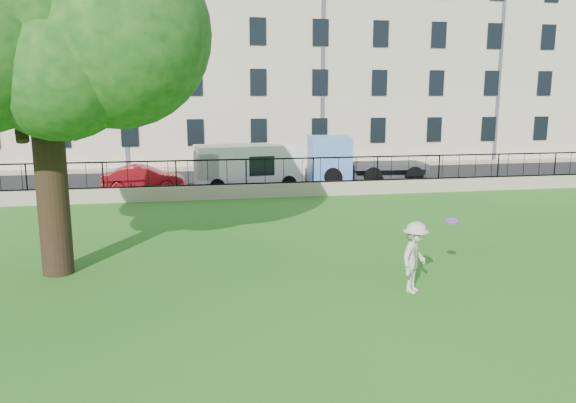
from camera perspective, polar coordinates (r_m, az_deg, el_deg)
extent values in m
plane|color=#236417|center=(13.24, 1.49, -8.96)|extent=(120.00, 120.00, 0.00)
cube|color=gray|center=(24.68, -4.25, 1.06)|extent=(50.00, 0.40, 0.60)
cube|color=black|center=(24.63, -4.26, 1.82)|extent=(50.00, 0.05, 0.06)
cube|color=black|center=(24.48, -4.29, 4.29)|extent=(50.00, 0.05, 0.06)
cube|color=black|center=(29.34, -5.24, 2.03)|extent=(60.00, 9.00, 0.01)
cube|color=gray|center=(34.47, -6.03, 3.42)|extent=(60.00, 1.40, 0.12)
cube|color=beige|center=(39.92, -6.88, 13.68)|extent=(56.00, 10.00, 13.00)
cylinder|color=black|center=(15.08, -22.80, 0.88)|extent=(0.77, 0.77, 4.19)
sphere|color=#124412|center=(15.04, -24.11, 17.89)|extent=(5.84, 5.84, 5.84)
sphere|color=#124412|center=(13.88, -17.15, 16.09)|extent=(4.38, 4.38, 4.38)
imported|color=beige|center=(13.19, 12.78, -5.55)|extent=(1.18, 1.19, 1.65)
cylinder|color=#9428E5|center=(13.78, 16.29, -1.92)|extent=(0.33, 0.32, 0.12)
imported|color=#A4141E|center=(26.94, -14.44, 2.24)|extent=(3.74, 1.39, 1.22)
cube|color=white|center=(26.97, -4.00, 3.52)|extent=(5.21, 2.51, 2.11)
cube|color=#6297E7|center=(29.23, 7.79, 4.29)|extent=(5.80, 2.37, 2.39)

